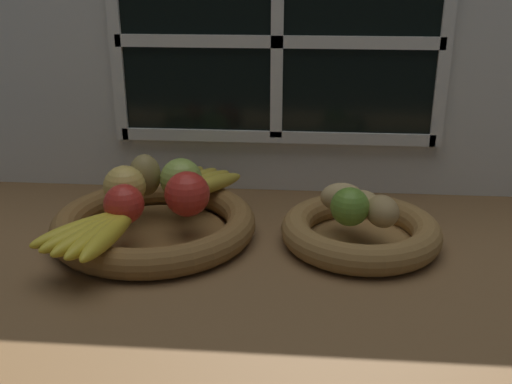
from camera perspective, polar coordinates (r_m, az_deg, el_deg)
The scene contains 15 objects.
ground_plane at distance 100.55cm, azimuth 1.03°, elevation -6.30°, with size 140.00×90.00×3.00cm, color brown.
back_wall at distance 120.33cm, azimuth 2.09°, elevation 12.96°, with size 140.00×4.60×55.00cm.
fruit_bowl_left at distance 104.86cm, azimuth -9.79°, elevation -3.12°, with size 35.51×35.51×5.00cm.
fruit_bowl_right at distance 102.19cm, azimuth 10.06°, elevation -3.79°, with size 27.18×27.18×5.00cm.
apple_red_front at distance 98.49cm, azimuth -12.64°, elevation -1.16°, with size 6.66×6.66×6.66cm, color red.
apple_green_back at distance 106.94cm, azimuth -7.25°, elevation 1.24°, with size 7.59×7.59×7.59cm, color #99B74C.
apple_red_right at distance 99.66cm, azimuth -6.66°, elevation -0.19°, with size 7.69×7.69×7.69cm, color red.
apple_golden_left at distance 105.36cm, azimuth -12.58°, elevation 0.53°, with size 7.38×7.38×7.38cm, color #DBB756.
pear_brown at distance 109.80cm, azimuth -10.69°, elevation 1.62°, with size 6.13×5.78×7.79cm, color olive.
banana_bunch_front at distance 93.96cm, azimuth -15.15°, elevation -3.69°, with size 14.08×19.40×3.04cm.
banana_bunch_back at distance 111.73cm, azimuth -5.90°, elevation 0.92°, with size 13.89×16.80×3.01cm.
potato_large at distance 100.23cm, azimuth 10.23°, elevation -1.18°, with size 6.08×5.61×4.72cm, color tan.
potato_oblong at distance 102.23cm, azimuth 8.31°, elevation -0.51°, with size 7.41×4.91×5.05cm, color tan.
potato_small at distance 97.83cm, azimuth 12.06°, elevation -1.74°, with size 6.70×5.20×5.16cm, color #A38451.
lime_near at distance 96.48cm, azimuth 9.06°, elevation -1.46°, with size 6.37×6.37×6.37cm, color olive.
Camera 1 is at (5.64, -89.29, 44.38)cm, focal length 41.40 mm.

